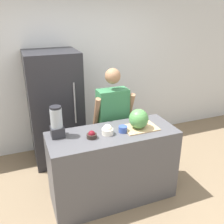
{
  "coord_description": "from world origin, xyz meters",
  "views": [
    {
      "loc": [
        -0.98,
        -2.16,
        2.3
      ],
      "look_at": [
        0.0,
        0.34,
        1.2
      ],
      "focal_mm": 40.0,
      "sensor_mm": 36.0,
      "label": 1
    }
  ],
  "objects_px": {
    "refrigerator": "(55,108)",
    "watermelon": "(139,119)",
    "bowl_cream": "(108,130)",
    "bowl_cherries": "(92,135)",
    "bowl_small_blue": "(123,129)",
    "blender": "(57,123)",
    "person": "(113,123)"
  },
  "relations": [
    {
      "from": "person",
      "to": "bowl_cream",
      "type": "bearing_deg",
      "value": -117.49
    },
    {
      "from": "person",
      "to": "watermelon",
      "type": "relative_size",
      "value": 6.71
    },
    {
      "from": "bowl_small_blue",
      "to": "watermelon",
      "type": "bearing_deg",
      "value": 2.59
    },
    {
      "from": "watermelon",
      "to": "bowl_small_blue",
      "type": "xyz_separation_m",
      "value": [
        -0.21,
        -0.01,
        -0.1
      ]
    },
    {
      "from": "watermelon",
      "to": "blender",
      "type": "height_order",
      "value": "blender"
    },
    {
      "from": "person",
      "to": "bowl_small_blue",
      "type": "xyz_separation_m",
      "value": [
        -0.08,
        -0.53,
        0.17
      ]
    },
    {
      "from": "blender",
      "to": "bowl_small_blue",
      "type": "bearing_deg",
      "value": -12.96
    },
    {
      "from": "blender",
      "to": "bowl_cream",
      "type": "bearing_deg",
      "value": -16.15
    },
    {
      "from": "bowl_cherries",
      "to": "bowl_small_blue",
      "type": "bearing_deg",
      "value": 1.33
    },
    {
      "from": "bowl_cream",
      "to": "bowl_cherries",
      "type": "bearing_deg",
      "value": -174.17
    },
    {
      "from": "watermelon",
      "to": "bowl_cherries",
      "type": "xyz_separation_m",
      "value": [
        -0.6,
        -0.02,
        -0.1
      ]
    },
    {
      "from": "bowl_cherries",
      "to": "blender",
      "type": "bearing_deg",
      "value": 152.88
    },
    {
      "from": "person",
      "to": "bowl_cherries",
      "type": "bearing_deg",
      "value": -130.97
    },
    {
      "from": "refrigerator",
      "to": "bowl_small_blue",
      "type": "distance_m",
      "value": 1.4
    },
    {
      "from": "watermelon",
      "to": "bowl_cream",
      "type": "xyz_separation_m",
      "value": [
        -0.4,
        0.0,
        -0.08
      ]
    },
    {
      "from": "bowl_small_blue",
      "to": "blender",
      "type": "distance_m",
      "value": 0.78
    },
    {
      "from": "refrigerator",
      "to": "person",
      "type": "relative_size",
      "value": 1.1
    },
    {
      "from": "person",
      "to": "bowl_small_blue",
      "type": "relative_size",
      "value": 15.22
    },
    {
      "from": "refrigerator",
      "to": "bowl_cherries",
      "type": "height_order",
      "value": "refrigerator"
    },
    {
      "from": "person",
      "to": "bowl_small_blue",
      "type": "height_order",
      "value": "person"
    },
    {
      "from": "bowl_cherries",
      "to": "bowl_cream",
      "type": "relative_size",
      "value": 0.86
    },
    {
      "from": "bowl_cream",
      "to": "blender",
      "type": "bearing_deg",
      "value": 163.85
    },
    {
      "from": "refrigerator",
      "to": "watermelon",
      "type": "xyz_separation_m",
      "value": [
        0.81,
        -1.25,
        0.2
      ]
    },
    {
      "from": "refrigerator",
      "to": "bowl_cream",
      "type": "relative_size",
      "value": 12.91
    },
    {
      "from": "bowl_cream",
      "to": "person",
      "type": "bearing_deg",
      "value": 62.51
    },
    {
      "from": "bowl_cherries",
      "to": "bowl_cream",
      "type": "xyz_separation_m",
      "value": [
        0.2,
        0.02,
        0.02
      ]
    },
    {
      "from": "watermelon",
      "to": "blender",
      "type": "bearing_deg",
      "value": 170.36
    },
    {
      "from": "refrigerator",
      "to": "bowl_cherries",
      "type": "relative_size",
      "value": 15.04
    },
    {
      "from": "watermelon",
      "to": "blender",
      "type": "distance_m",
      "value": 0.97
    },
    {
      "from": "refrigerator",
      "to": "blender",
      "type": "distance_m",
      "value": 1.13
    },
    {
      "from": "refrigerator",
      "to": "bowl_cream",
      "type": "bearing_deg",
      "value": -72.1
    },
    {
      "from": "bowl_cherries",
      "to": "refrigerator",
      "type": "bearing_deg",
      "value": 99.13
    }
  ]
}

